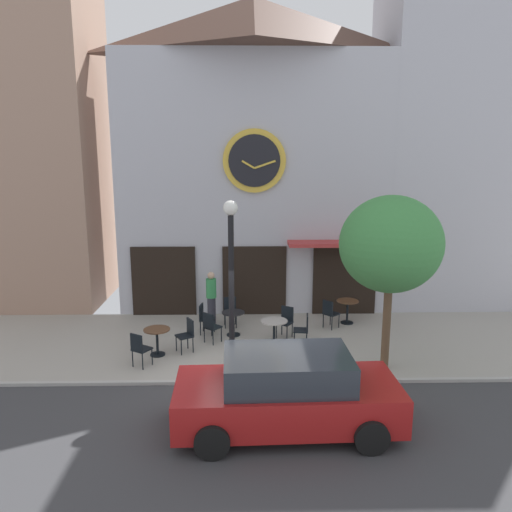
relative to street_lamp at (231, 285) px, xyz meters
The scene contains 20 objects.
ground_plane 2.45m from the street_lamp, 64.14° to the right, with size 29.40×10.52×0.13m.
clock_building 6.46m from the street_lamp, 83.50° to the left, with size 8.96×4.18×10.25m.
neighbor_building_left 10.46m from the street_lamp, 140.70° to the left, with size 5.37×3.80×12.38m.
neighbor_building_right 11.10m from the street_lamp, 35.60° to the left, with size 6.81×3.77×11.70m.
street_lamp is the anchor object (origin of this frame).
street_tree 3.95m from the street_lamp, ahead, with size 2.47×2.22×4.33m.
cafe_table_center_right 2.69m from the street_lamp, 159.05° to the left, with size 0.70×0.70×0.73m.
cafe_table_center_left 2.73m from the street_lamp, 90.56° to the left, with size 0.67×0.67×0.72m.
cafe_table_near_door 2.31m from the street_lamp, 48.21° to the left, with size 0.74×0.74×0.77m.
cafe_table_rightmost 5.04m from the street_lamp, 41.89° to the left, with size 0.69×0.69×0.74m.
cafe_chair_facing_street 2.26m from the street_lamp, 140.80° to the left, with size 0.55×0.55×0.90m.
cafe_chair_mid_row 2.35m from the street_lamp, 112.04° to the left, with size 0.56×0.56×0.90m.
cafe_chair_corner 2.86m from the street_lamp, 34.53° to the left, with size 0.44×0.44×0.90m.
cafe_chair_under_awning 2.82m from the street_lamp, behind, with size 0.55×0.55×0.90m.
cafe_chair_by_entrance 4.30m from the street_lamp, 43.12° to the left, with size 0.56×0.56×0.90m.
cafe_chair_near_tree 3.43m from the street_lamp, 92.65° to the left, with size 0.44×0.44×0.90m.
cafe_chair_outer 3.00m from the street_lamp, 53.42° to the left, with size 0.55×0.55×0.90m.
cafe_chair_curbside 2.98m from the street_lamp, 110.53° to the left, with size 0.46×0.46×0.90m.
pedestrian_green 3.57m from the street_lamp, 102.67° to the left, with size 0.38×0.38×1.67m.
parked_car_red 3.40m from the street_lamp, 68.50° to the right, with size 4.35×2.13×1.55m.
Camera 1 is at (-0.15, -10.73, 5.29)m, focal length 34.79 mm.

